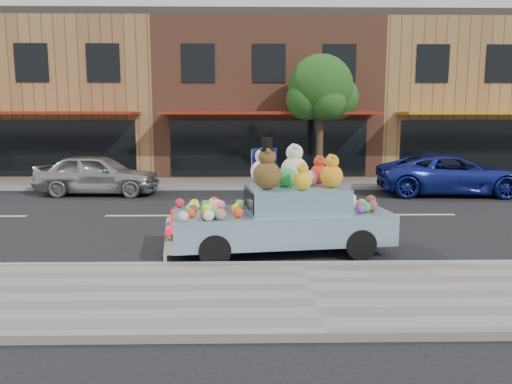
{
  "coord_description": "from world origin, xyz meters",
  "views": [
    {
      "loc": [
        -0.97,
        -13.71,
        2.71
      ],
      "look_at": [
        -0.78,
        -3.92,
        1.25
      ],
      "focal_mm": 35.0,
      "sensor_mm": 36.0,
      "label": 1
    }
  ],
  "objects_px": {
    "car_blue": "(451,175)",
    "art_car": "(282,213)",
    "street_tree": "(321,93)",
    "car_silver": "(98,174)"
  },
  "relations": [
    {
      "from": "street_tree",
      "to": "car_blue",
      "type": "height_order",
      "value": "street_tree"
    },
    {
      "from": "car_silver",
      "to": "car_blue",
      "type": "height_order",
      "value": "car_silver"
    },
    {
      "from": "car_blue",
      "to": "art_car",
      "type": "bearing_deg",
      "value": 143.34
    },
    {
      "from": "car_blue",
      "to": "art_car",
      "type": "relative_size",
      "value": 1.09
    },
    {
      "from": "street_tree",
      "to": "car_silver",
      "type": "xyz_separation_m",
      "value": [
        -8.26,
        -2.6,
        -2.97
      ]
    },
    {
      "from": "street_tree",
      "to": "car_blue",
      "type": "distance_m",
      "value": 5.93
    },
    {
      "from": "car_silver",
      "to": "art_car",
      "type": "bearing_deg",
      "value": -139.12
    },
    {
      "from": "car_blue",
      "to": "art_car",
      "type": "xyz_separation_m",
      "value": [
        -6.55,
        -7.54,
        0.09
      ]
    },
    {
      "from": "street_tree",
      "to": "art_car",
      "type": "distance_m",
      "value": 11.02
    },
    {
      "from": "art_car",
      "to": "car_blue",
      "type": "bearing_deg",
      "value": 41.25
    }
  ]
}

